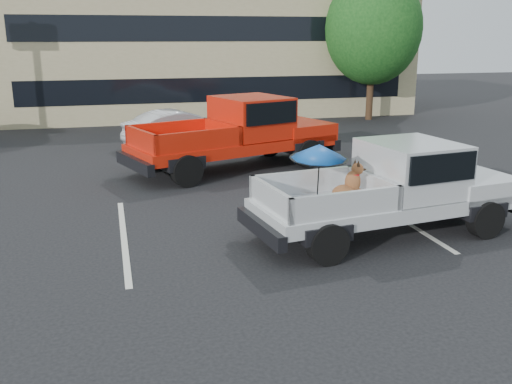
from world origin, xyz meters
TOP-DOWN VIEW (x-y plane):
  - ground at (0.00, 0.00)m, footprint 90.00×90.00m
  - stripe_left at (-3.00, 2.00)m, footprint 0.12×5.00m
  - stripe_right at (3.00, 2.00)m, footprint 0.12×5.00m
  - motel_building at (2.00, 20.99)m, footprint 20.40×8.40m
  - tree_right at (9.00, 16.00)m, footprint 4.46×4.46m
  - tree_back at (6.00, 24.00)m, footprint 4.68×4.68m
  - silver_pickup at (2.47, 0.89)m, footprint 5.90×2.72m
  - red_pickup at (0.87, 7.47)m, footprint 6.90×4.24m
  - silver_sedan at (-0.64, 11.30)m, footprint 4.29×2.56m

SIDE VIEW (x-z plane):
  - ground at x=0.00m, z-range 0.00..0.00m
  - stripe_left at x=-3.00m, z-range 0.00..0.01m
  - stripe_right at x=3.00m, z-range 0.00..0.01m
  - silver_sedan at x=-0.64m, z-range 0.00..1.34m
  - silver_pickup at x=2.47m, z-range 0.02..2.08m
  - red_pickup at x=0.87m, z-range 0.10..2.25m
  - motel_building at x=2.00m, z-range 0.06..6.36m
  - tree_right at x=9.00m, z-range 0.82..7.60m
  - tree_back at x=6.00m, z-range 0.86..7.97m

